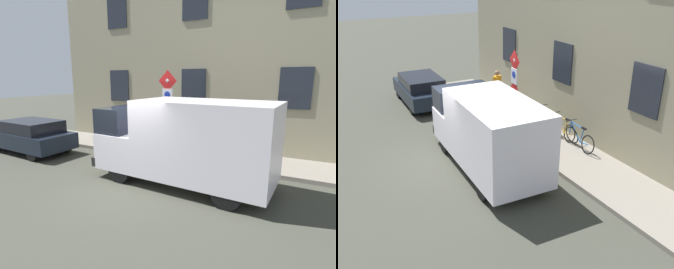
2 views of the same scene
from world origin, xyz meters
TOP-DOWN VIEW (x-y plane):
  - ground_plane at (0.00, 0.00)m, footprint 80.00×80.00m
  - sidewalk_slab at (3.53, 0.00)m, footprint 2.17×16.39m
  - building_facade at (4.96, 0.00)m, footprint 0.75×14.39m
  - sign_post_stacked at (2.65, 0.22)m, footprint 0.16×0.56m
  - delivery_van at (0.74, -1.38)m, footprint 2.27×5.43m
  - parked_hatchback at (0.89, 5.89)m, footprint 1.92×4.07m
  - bicycle_blue at (4.06, -1.82)m, footprint 0.46×1.71m
  - bicycle_orange at (4.06, -0.91)m, footprint 0.46×1.72m
  - bicycle_green at (4.06, 0.00)m, footprint 0.46×1.71m
  - pedestrian at (3.57, 3.26)m, footprint 0.47×0.46m

SIDE VIEW (x-z plane):
  - ground_plane at x=0.00m, z-range 0.00..0.00m
  - sidewalk_slab at x=3.53m, z-range 0.00..0.14m
  - bicycle_blue at x=4.06m, z-range 0.07..0.96m
  - bicycle_orange at x=4.06m, z-range 0.07..0.95m
  - bicycle_green at x=4.06m, z-range 0.07..0.96m
  - parked_hatchback at x=0.89m, z-range 0.04..1.42m
  - pedestrian at x=3.57m, z-range 0.21..1.93m
  - delivery_van at x=0.74m, z-range 0.08..2.58m
  - sign_post_stacked at x=2.65m, z-range 0.60..3.74m
  - building_facade at x=4.96m, z-range 0.00..8.58m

